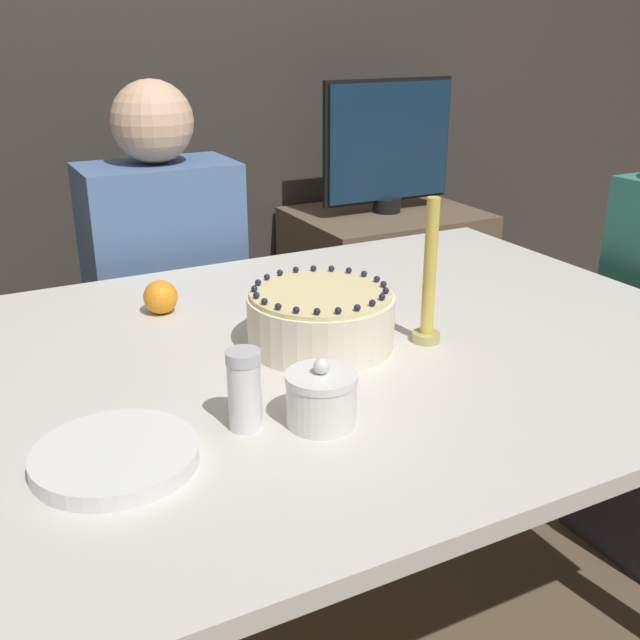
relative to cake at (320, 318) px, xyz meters
The scene contains 11 objects.
wall_behind 1.48m from the cake, 89.32° to the left, with size 8.00×0.05×2.60m.
dining_table 0.15m from the cake, 11.82° to the right, with size 1.55×1.15×0.75m.
cake is the anchor object (origin of this frame).
sugar_bowl 0.30m from the cake, 117.24° to the right, with size 0.11×0.11×0.11m.
sugar_shaker 0.33m from the cake, 137.16° to the right, with size 0.05×0.05×0.12m.
plate_stack 0.50m from the cake, 151.70° to the right, with size 0.23×0.23×0.02m.
candle 0.21m from the cake, 23.71° to the right, with size 0.05×0.05×0.28m.
orange_fruit_0 0.37m from the cake, 126.00° to the left, with size 0.07×0.07×0.07m.
person_man_blue_shirt 0.83m from the cake, 95.52° to the left, with size 0.40×0.34×1.19m.
side_cabinet 1.46m from the cake, 52.37° to the left, with size 0.65×0.51×0.68m.
tv_monitor 1.39m from the cake, 52.44° to the left, with size 0.51×0.10×0.46m.
Camera 1 is at (-0.61, -1.14, 1.31)m, focal length 42.00 mm.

